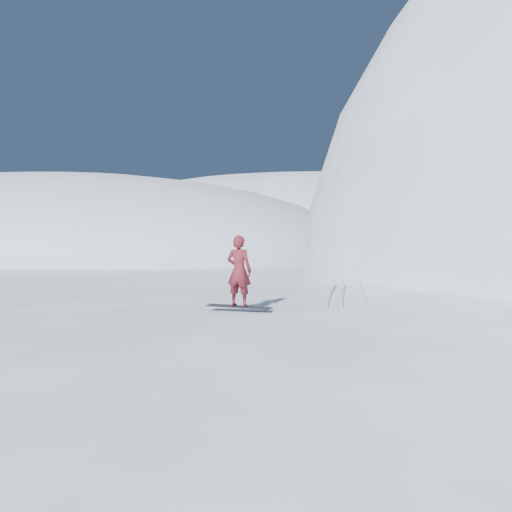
% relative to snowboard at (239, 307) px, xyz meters
% --- Properties ---
extents(ground, '(400.00, 400.00, 0.00)m').
position_rel_snowboard_xyz_m(ground, '(2.89, -1.00, -2.41)').
color(ground, white).
rests_on(ground, ground).
extents(near_ridge, '(36.00, 28.00, 4.80)m').
position_rel_snowboard_xyz_m(near_ridge, '(3.89, 2.00, -2.41)').
color(near_ridge, white).
rests_on(near_ridge, ground).
extents(far_ridge_a, '(120.00, 70.00, 28.00)m').
position_rel_snowboard_xyz_m(far_ridge_a, '(-67.11, 59.00, -2.41)').
color(far_ridge_a, white).
rests_on(far_ridge_a, ground).
extents(far_ridge_c, '(140.00, 90.00, 36.00)m').
position_rel_snowboard_xyz_m(far_ridge_c, '(-37.11, 109.00, -2.41)').
color(far_ridge_c, white).
rests_on(far_ridge_c, ground).
extents(wind_bumps, '(16.00, 14.40, 1.00)m').
position_rel_snowboard_xyz_m(wind_bumps, '(2.33, 1.12, -2.41)').
color(wind_bumps, white).
rests_on(wind_bumps, ground).
extents(snowboard, '(1.51, 0.29, 0.03)m').
position_rel_snowboard_xyz_m(snowboard, '(0.00, 0.00, 0.00)').
color(snowboard, black).
rests_on(snowboard, near_ridge).
extents(snowboarder, '(0.58, 0.38, 1.59)m').
position_rel_snowboard_xyz_m(snowboarder, '(0.00, 0.00, 0.81)').
color(snowboarder, maroon).
rests_on(snowboarder, snowboard).
extents(vapor_plume, '(9.38, 7.51, 6.57)m').
position_rel_snowboard_xyz_m(vapor_plume, '(-43.81, 34.65, -2.41)').
color(vapor_plume, white).
rests_on(vapor_plume, ground).
extents(board_tracks, '(2.25, 5.89, 0.04)m').
position_rel_snowboard_xyz_m(board_tracks, '(1.58, 3.83, 0.01)').
color(board_tracks, silver).
rests_on(board_tracks, ground).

